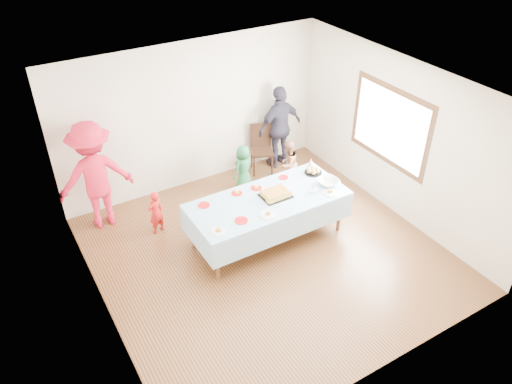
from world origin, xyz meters
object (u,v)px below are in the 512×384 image
adult_left (95,176)px  party_table (268,202)px  dining_chair (261,145)px  birthday_cake (276,194)px

adult_left → party_table: bearing=142.3°
dining_chair → adult_left: bearing=-154.8°
party_table → birthday_cake: (0.14, -0.00, 0.09)m
birthday_cake → dining_chair: bearing=64.7°
party_table → adult_left: size_ratio=1.34×
dining_chair → party_table: bearing=-95.5°
birthday_cake → adult_left: (-2.30, 1.78, 0.12)m
birthday_cake → dining_chair: dining_chair is taller
party_table → dining_chair: 2.18m
birthday_cake → dining_chair: size_ratio=0.49×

